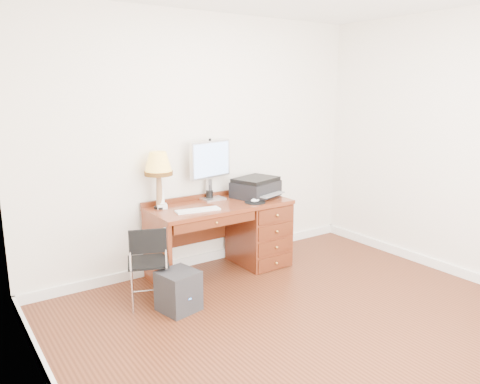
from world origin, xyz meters
TOP-DOWN VIEW (x-y plane):
  - ground at (0.00, 0.00)m, footprint 4.00×4.00m
  - room_shell at (0.00, 0.63)m, footprint 4.00×4.00m
  - desk at (0.32, 1.40)m, footprint 1.50×0.67m
  - monitor at (0.04, 1.63)m, footprint 0.55×0.23m
  - keyboard at (-0.34, 1.27)m, footprint 0.45×0.19m
  - mouse_pad at (0.33, 1.23)m, footprint 0.22×0.22m
  - printer at (0.50, 1.45)m, footprint 0.57×0.50m
  - leg_lamp at (-0.60, 1.57)m, footprint 0.28×0.28m
  - phone at (-0.58, 1.56)m, footprint 0.12×0.12m
  - pen_cup at (0.01, 1.63)m, footprint 0.08×0.08m
  - chair at (-0.94, 1.06)m, footprint 0.46×0.47m
  - equipment_box at (-0.78, 0.84)m, footprint 0.37×0.37m

SIDE VIEW (x-z plane):
  - ground at x=0.00m, z-range 0.00..0.00m
  - room_shell at x=0.00m, z-range -1.95..2.05m
  - equipment_box at x=-0.78m, z-range 0.00..0.36m
  - desk at x=0.32m, z-range 0.04..0.79m
  - chair at x=-0.94m, z-range 0.08..0.83m
  - keyboard at x=-0.34m, z-range 0.75..0.77m
  - mouse_pad at x=0.33m, z-range 0.74..0.79m
  - pen_cup at x=0.01m, z-range 0.75..0.85m
  - phone at x=-0.58m, z-range 0.71..0.91m
  - printer at x=0.50m, z-range 0.75..0.96m
  - monitor at x=0.04m, z-range 0.83..1.47m
  - leg_lamp at x=-0.60m, z-range 0.88..1.45m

